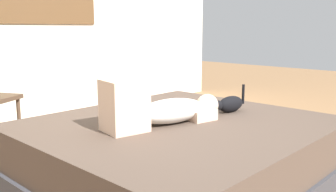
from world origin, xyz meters
TOP-DOWN VIEW (x-y plane):
  - ground_plane at (0.00, 0.00)m, footprint 16.00×16.00m
  - bed at (0.06, 0.02)m, footprint 2.07×1.87m
  - person_lying at (-0.09, 0.06)m, footprint 0.94×0.41m
  - cat at (0.56, -0.07)m, footprint 0.36×0.14m

SIDE VIEW (x-z plane):
  - ground_plane at x=0.00m, z-range 0.00..0.00m
  - bed at x=0.06m, z-range 0.00..0.43m
  - cat at x=0.56m, z-range 0.39..0.60m
  - person_lying at x=-0.09m, z-range 0.37..0.71m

